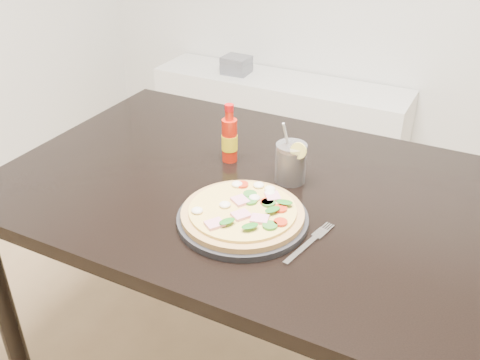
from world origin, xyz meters
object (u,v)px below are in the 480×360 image
at_px(dining_table, 260,212).
at_px(media_console, 278,122).
at_px(pizza, 244,212).
at_px(cola_cup, 291,164).
at_px(fork, 311,242).
at_px(plate, 243,219).
at_px(hot_sauce_bottle, 230,139).

bearing_deg(dining_table, media_console, 111.27).
bearing_deg(pizza, cola_cup, 83.91).
relative_size(pizza, fork, 1.56).
distance_m(plate, hot_sauce_bottle, 0.32).
height_order(plate, fork, plate).
height_order(plate, cola_cup, cola_cup).
relative_size(plate, fork, 1.67).
height_order(dining_table, media_console, dining_table).
bearing_deg(hot_sauce_bottle, fork, -37.29).
bearing_deg(plate, hot_sauce_bottle, 123.70).
xyz_separation_m(pizza, hot_sauce_bottle, (-0.17, 0.26, 0.04)).
relative_size(dining_table, hot_sauce_bottle, 8.15).
bearing_deg(hot_sauce_bottle, cola_cup, -8.08).
height_order(hot_sauce_bottle, fork, hot_sauce_bottle).
bearing_deg(plate, media_console, 110.22).
bearing_deg(media_console, plate, -69.78).
relative_size(cola_cup, fork, 0.92).
relative_size(dining_table, media_console, 1.00).
bearing_deg(fork, pizza, -170.34).
xyz_separation_m(dining_table, hot_sauce_bottle, (-0.14, 0.09, 0.15)).
distance_m(plate, media_console, 1.78).
distance_m(dining_table, plate, 0.20).
bearing_deg(cola_cup, fork, -57.87).
bearing_deg(cola_cup, plate, -96.30).
xyz_separation_m(dining_table, media_console, (-0.56, 1.43, -0.42)).
height_order(dining_table, plate, plate).
bearing_deg(dining_table, pizza, -78.57).
xyz_separation_m(pizza, fork, (0.17, -0.01, -0.02)).
height_order(dining_table, cola_cup, cola_cup).
relative_size(dining_table, cola_cup, 8.08).
relative_size(dining_table, plate, 4.47).
bearing_deg(media_console, hot_sauce_bottle, -72.76).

